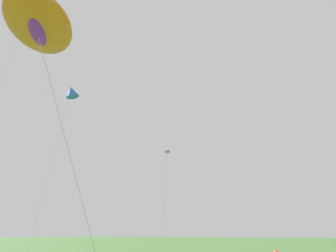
# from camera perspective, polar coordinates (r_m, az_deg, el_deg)

# --- Properties ---
(big_show_kite) EXTENTS (11.77, 8.87, 11.81)m
(big_show_kite) POSITION_cam_1_polar(r_m,az_deg,el_deg) (15.56, -24.24, 18.39)
(big_show_kite) COLOR orange
(big_show_kite) RESTS_ON ground
(small_kite_bird_shape) EXTENTS (3.40, 1.97, 16.03)m
(small_kite_bird_shape) POSITION_cam_1_polar(r_m,az_deg,el_deg) (30.78, -18.41, 6.39)
(small_kite_bird_shape) COLOR blue
(small_kite_bird_shape) RESTS_ON ground
(small_kite_box_yellow) EXTENTS (2.78, 1.55, 26.21)m
(small_kite_box_yellow) POSITION_cam_1_polar(r_m,az_deg,el_deg) (38.19, -26.93, 16.96)
(small_kite_box_yellow) COLOR red
(small_kite_box_yellow) RESTS_ON ground
(small_kite_delta_white) EXTENTS (1.72, 0.88, 8.63)m
(small_kite_delta_white) POSITION_cam_1_polar(r_m,az_deg,el_deg) (24.56, -0.15, -5.35)
(small_kite_delta_white) COLOR pink
(small_kite_delta_white) RESTS_ON ground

